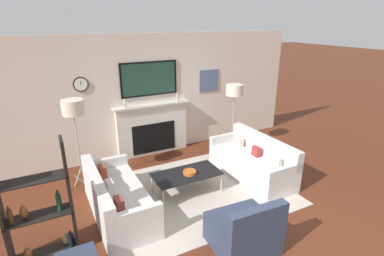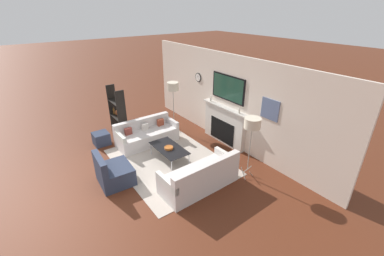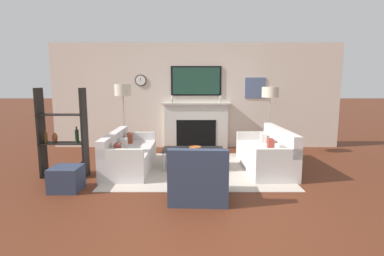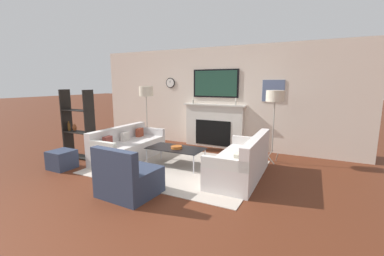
{
  "view_description": "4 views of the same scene",
  "coord_description": "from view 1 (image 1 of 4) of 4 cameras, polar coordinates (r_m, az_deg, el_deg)",
  "views": [
    {
      "loc": [
        -2.16,
        -1.87,
        2.96
      ],
      "look_at": [
        0.28,
        2.84,
        1.03
      ],
      "focal_mm": 28.0,
      "sensor_mm": 36.0,
      "label": 1
    },
    {
      "loc": [
        5.19,
        -0.7,
        3.89
      ],
      "look_at": [
        0.31,
        2.84,
        1.0
      ],
      "focal_mm": 24.0,
      "sensor_mm": 36.0,
      "label": 2
    },
    {
      "loc": [
        -0.11,
        -3.43,
        1.69
      ],
      "look_at": [
        -0.08,
        2.5,
        0.79
      ],
      "focal_mm": 28.0,
      "sensor_mm": 36.0,
      "label": 3
    },
    {
      "loc": [
        2.62,
        -2.2,
        1.76
      ],
      "look_at": [
        -0.03,
        3.0,
        0.72
      ],
      "focal_mm": 24.0,
      "sensor_mm": 36.0,
      "label": 4
    }
  ],
  "objects": [
    {
      "name": "shelf_unit",
      "position": [
        4.37,
        -27.17,
        -13.82
      ],
      "size": [
        0.82,
        0.28,
        1.6
      ],
      "color": "black",
      "rests_on": "ground_plane"
    },
    {
      "name": "couch_right",
      "position": [
        6.09,
        11.5,
        -6.51
      ],
      "size": [
        0.83,
        1.87,
        0.81
      ],
      "color": "silver",
      "rests_on": "ground_plane"
    },
    {
      "name": "floor_lamp_left",
      "position": [
        5.61,
        -21.74,
        3.44
      ],
      "size": [
        0.38,
        0.38,
        1.67
      ],
      "color": "#9E998E",
      "rests_on": "ground_plane"
    },
    {
      "name": "decorative_bowl",
      "position": [
        5.33,
        -0.47,
        -8.4
      ],
      "size": [
        0.24,
        0.24,
        0.06
      ],
      "color": "#B75D21",
      "rests_on": "coffee_table"
    },
    {
      "name": "coffee_table",
      "position": [
        5.37,
        -1.01,
        -8.85
      ],
      "size": [
        1.2,
        0.62,
        0.39
      ],
      "color": "black",
      "rests_on": "ground_plane"
    },
    {
      "name": "armchair",
      "position": [
        4.33,
        9.92,
        -18.82
      ],
      "size": [
        0.87,
        0.8,
        0.81
      ],
      "color": "#2B3449",
      "rests_on": "ground_plane"
    },
    {
      "name": "floor_lamp_right",
      "position": [
        6.81,
        8.08,
        6.97
      ],
      "size": [
        0.38,
        0.38,
        1.61
      ],
      "color": "#9E998E",
      "rests_on": "ground_plane"
    },
    {
      "name": "fireplace_wall",
      "position": [
        6.83,
        -8.01,
        5.05
      ],
      "size": [
        7.49,
        0.28,
        2.7
      ],
      "color": "beige",
      "rests_on": "ground_plane"
    },
    {
      "name": "area_rug",
      "position": [
        5.56,
        -0.02,
        -12.15
      ],
      "size": [
        3.33,
        2.57,
        0.01
      ],
      "color": "#B8AA9C",
      "rests_on": "ground_plane"
    },
    {
      "name": "couch_left",
      "position": [
        5.04,
        -14.22,
        -13.0
      ],
      "size": [
        0.8,
        1.84,
        0.73
      ],
      "color": "silver",
      "rests_on": "ground_plane"
    }
  ]
}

